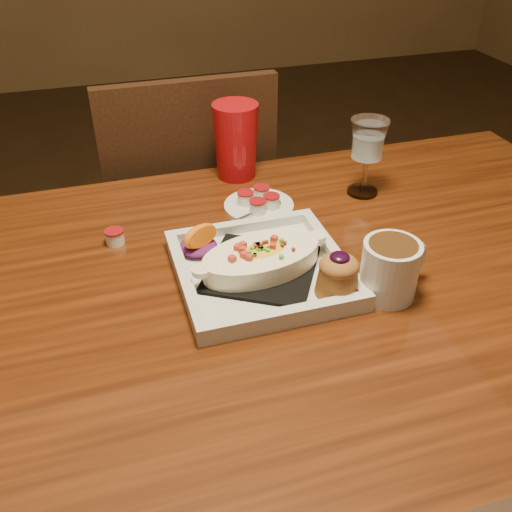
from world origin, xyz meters
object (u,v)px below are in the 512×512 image
object	(u,v)px
goblet	(368,144)
red_tumbler	(236,141)
chair_far	(188,224)
plate	(269,265)
saucer	(259,204)
table	(257,338)
coffee_mug	(391,267)

from	to	relation	value
goblet	red_tumbler	size ratio (longest dim) A/B	0.98
chair_far	goblet	world-z (taller)	chair_far
chair_far	red_tumbler	size ratio (longest dim) A/B	5.90
plate	saucer	world-z (taller)	plate
table	goblet	bearing A→B (deg)	39.69
coffee_mug	goblet	xyz separation A→B (m)	(0.11, 0.31, 0.06)
coffee_mug	red_tumbler	distance (m)	0.48
table	red_tumbler	xyz separation A→B (m)	(0.08, 0.40, 0.18)
chair_far	coffee_mug	size ratio (longest dim) A/B	7.62
table	plate	distance (m)	0.13
table	plate	bearing A→B (deg)	48.05
coffee_mug	goblet	bearing A→B (deg)	53.06
chair_far	saucer	xyz separation A→B (m)	(0.08, -0.38, 0.25)
chair_far	saucer	bearing A→B (deg)	101.65
table	coffee_mug	bearing A→B (deg)	-17.14
coffee_mug	red_tumbler	size ratio (longest dim) A/B	0.77
plate	coffee_mug	distance (m)	0.19
saucer	red_tumbler	xyz separation A→B (m)	(-0.00, 0.15, 0.07)
chair_far	goblet	size ratio (longest dim) A/B	6.00
plate	goblet	distance (m)	0.36
coffee_mug	red_tumbler	world-z (taller)	red_tumbler
table	chair_far	world-z (taller)	chair_far
red_tumbler	goblet	bearing A→B (deg)	-33.99
chair_far	goblet	bearing A→B (deg)	128.29
coffee_mug	saucer	world-z (taller)	coffee_mug
coffee_mug	saucer	size ratio (longest dim) A/B	0.90
table	plate	world-z (taller)	plate
red_tumbler	saucer	bearing A→B (deg)	-89.21
table	saucer	distance (m)	0.28
coffee_mug	saucer	xyz separation A→B (m)	(-0.12, 0.31, -0.04)
table	goblet	xyz separation A→B (m)	(0.30, 0.25, 0.20)
chair_far	saucer	world-z (taller)	chair_far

